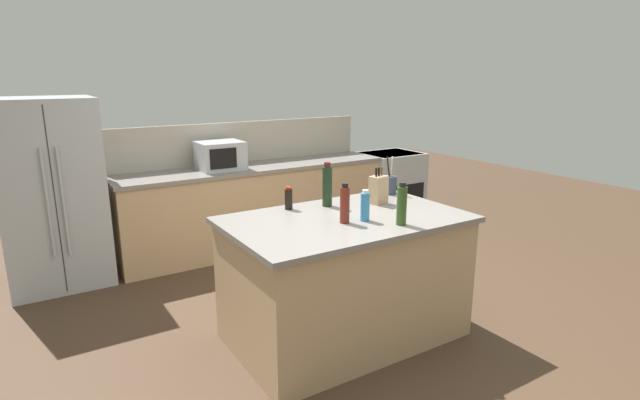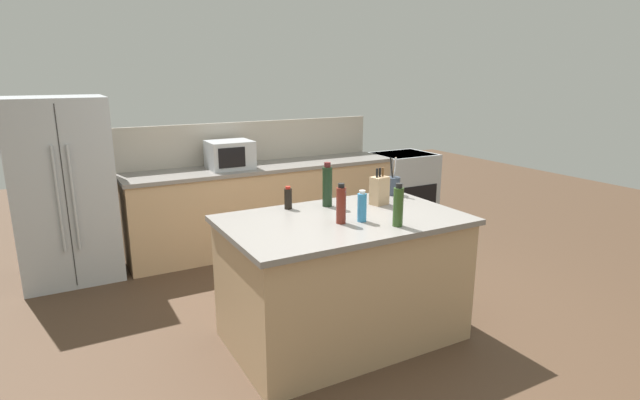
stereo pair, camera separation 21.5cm
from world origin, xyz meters
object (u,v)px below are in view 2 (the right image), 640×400
Objects in this scene: refrigerator at (64,190)px; utensil_crock at (393,185)px; microwave at (230,155)px; range_oven at (402,188)px; knife_block at (379,190)px; vinegar_bottle at (341,205)px; wine_bottle at (327,186)px; soy_sauce_bottle at (288,198)px; dish_soap_bottle at (362,207)px; olive_oil_bottle at (398,206)px.

refrigerator is 3.07m from utensil_crock.
microwave is at bearing 114.28° from utensil_crock.
knife_block is (-1.82, -2.02, 0.59)m from range_oven.
microwave is 2.31m from vinegar_bottle.
range_oven is 2.96m from wine_bottle.
knife_block reaches higher than range_oven.
refrigerator reaches higher than wine_bottle.
utensil_crock is 0.95m from vinegar_bottle.
utensil_crock reaches higher than soy_sauce_bottle.
knife_block is 0.49m from dish_soap_bottle.
olive_oil_bottle reaches higher than range_oven.
range_oven is 2.78m from knife_block.
refrigerator reaches higher than microwave.
utensil_crock reaches higher than dish_soap_bottle.
microwave is 2.67× the size of soy_sauce_bottle.
wine_bottle is (0.14, -1.87, 0.01)m from microwave.
range_oven is at bearing 36.05° from knife_block.
range_oven is at bearing -0.74° from refrigerator.
olive_oil_bottle is 0.86× the size of wine_bottle.
range_oven is 3.17× the size of knife_block.
utensil_crock is at bearing 23.99° from knife_block.
vinegar_bottle is at bearing -89.93° from microwave.
soy_sauce_bottle is at bearing 107.18° from vinegar_bottle.
utensil_crock is (0.82, -1.81, -0.07)m from microwave.
refrigerator is 5.42× the size of utensil_crock.
wine_bottle reaches higher than dish_soap_bottle.
microwave is 1.60× the size of knife_block.
dish_soap_bottle is at bearing 126.26° from olive_oil_bottle.
microwave reaches higher than soy_sauce_bottle.
range_oven is 1.98× the size of microwave.
vinegar_bottle is at bearing -55.50° from refrigerator.
knife_block is at bearing -132.07° from range_oven.
dish_soap_bottle is (0.31, -0.54, 0.02)m from soy_sauce_bottle.
knife_block is 0.91× the size of utensil_crock.
soy_sauce_bottle is (-0.97, 0.01, -0.00)m from utensil_crock.
knife_block is at bearing -18.20° from soy_sauce_bottle.
knife_block is 1.67× the size of soy_sauce_bottle.
soy_sauce_bottle is 0.32m from wine_bottle.
olive_oil_bottle is 1.33× the size of dish_soap_bottle.
olive_oil_bottle is at bearing -53.74° from dish_soap_bottle.
microwave is 1.66× the size of vinegar_bottle.
knife_block is at bearing -44.00° from refrigerator.
wine_bottle is at bearing -139.72° from range_oven.
refrigerator is 2.98m from dish_soap_bottle.
knife_block is at bearing -21.37° from wine_bottle.
vinegar_bottle is at bearing -163.03° from knife_block.
utensil_crock reaches higher than range_oven.
olive_oil_bottle is (0.46, -0.75, 0.06)m from soy_sauce_bottle.
utensil_crock is at bearing -130.27° from range_oven.
olive_oil_bottle is (-0.51, -0.74, 0.06)m from utensil_crock.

